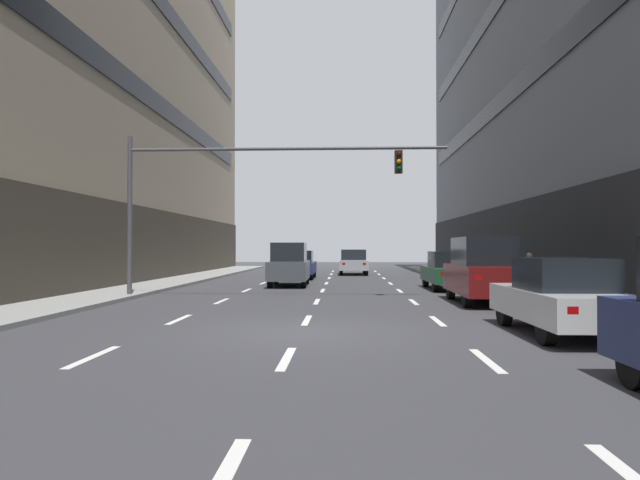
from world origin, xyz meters
The scene contains 33 objects.
ground_plane centered at (0.00, 0.00, 0.00)m, with size 120.00×120.00×0.00m, color #38383D.
lane_stripe_l1_s3 centered at (-3.35, -3.00, 0.00)m, with size 0.16×2.00×0.01m, color silver.
lane_stripe_l1_s4 centered at (-3.35, 2.00, 0.00)m, with size 0.16×2.00×0.01m, color silver.
lane_stripe_l1_s5 centered at (-3.35, 7.00, 0.00)m, with size 0.16×2.00×0.01m, color silver.
lane_stripe_l1_s6 centered at (-3.35, 12.00, 0.00)m, with size 0.16×2.00×0.01m, color silver.
lane_stripe_l1_s7 centered at (-3.35, 17.00, 0.00)m, with size 0.16×2.00×0.01m, color silver.
lane_stripe_l1_s8 centered at (-3.35, 22.00, 0.00)m, with size 0.16×2.00×0.01m, color silver.
lane_stripe_l1_s9 centered at (-3.35, 27.00, 0.00)m, with size 0.16×2.00×0.01m, color silver.
lane_stripe_l1_s10 centered at (-3.35, 32.00, 0.00)m, with size 0.16×2.00×0.01m, color silver.
lane_stripe_l2_s3 centered at (0.00, -3.00, 0.00)m, with size 0.16×2.00×0.01m, color silver.
lane_stripe_l2_s4 centered at (0.00, 2.00, 0.00)m, with size 0.16×2.00×0.01m, color silver.
lane_stripe_l2_s5 centered at (0.00, 7.00, 0.00)m, with size 0.16×2.00×0.01m, color silver.
lane_stripe_l2_s6 centered at (0.00, 12.00, 0.00)m, with size 0.16×2.00×0.01m, color silver.
lane_stripe_l2_s7 centered at (0.00, 17.00, 0.00)m, with size 0.16×2.00×0.01m, color silver.
lane_stripe_l2_s8 centered at (0.00, 22.00, 0.00)m, with size 0.16×2.00×0.01m, color silver.
lane_stripe_l2_s9 centered at (0.00, 27.00, 0.00)m, with size 0.16×2.00×0.01m, color silver.
lane_stripe_l2_s10 centered at (0.00, 32.00, 0.00)m, with size 0.16×2.00×0.01m, color silver.
lane_stripe_l3_s3 centered at (3.35, -3.00, 0.00)m, with size 0.16×2.00×0.01m, color silver.
lane_stripe_l3_s4 centered at (3.35, 2.00, 0.00)m, with size 0.16×2.00×0.01m, color silver.
lane_stripe_l3_s5 centered at (3.35, 7.00, 0.00)m, with size 0.16×2.00×0.01m, color silver.
lane_stripe_l3_s6 centered at (3.35, 12.00, 0.00)m, with size 0.16×2.00×0.01m, color silver.
lane_stripe_l3_s7 centered at (3.35, 17.00, 0.00)m, with size 0.16×2.00×0.01m, color silver.
lane_stripe_l3_s8 centered at (3.35, 22.00, 0.00)m, with size 0.16×2.00×0.01m, color silver.
lane_stripe_l3_s9 centered at (3.35, 27.00, 0.00)m, with size 0.16×2.00×0.01m, color silver.
lane_stripe_l3_s10 centered at (3.35, 32.00, 0.00)m, with size 0.16×2.00×0.01m, color silver.
car_driving_0 centered at (-1.81, 21.30, 0.84)m, with size 1.91×4.54×1.70m.
car_driving_1 centered at (-1.76, 14.92, 1.05)m, with size 1.91×4.41×2.12m.
car_driving_2 centered at (1.54, 26.69, 0.86)m, with size 1.98×4.67×1.74m.
car_parked_1 centered at (5.65, -0.18, 0.82)m, with size 1.91×4.46×1.66m.
car_parked_2 centered at (5.65, 6.68, 1.11)m, with size 1.97×4.63×2.23m.
car_parked_3 centered at (5.65, 12.91, 0.84)m, with size 1.95×4.58×1.71m.
traffic_signal_0 centered at (-3.13, 8.16, 4.38)m, with size 11.92×0.34×5.93m.
pedestrian_0 centered at (7.28, 6.96, 1.04)m, with size 0.29×0.51×1.57m.
Camera 1 is at (1.00, -12.47, 1.88)m, focal length 31.42 mm.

